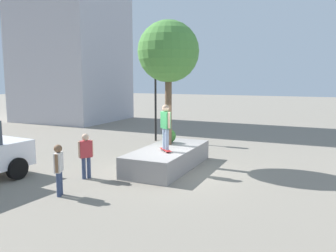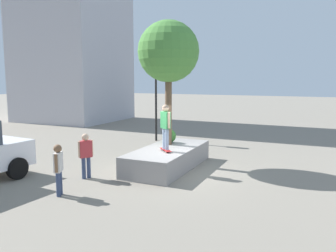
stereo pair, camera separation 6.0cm
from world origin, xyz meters
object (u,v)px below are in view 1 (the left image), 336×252
object	(u,v)px
planter_ledge	(168,158)
plaza_tree	(168,52)
skateboarder	(166,124)
bystander_watching	(59,166)
skateboard	(166,150)
passerby_with_bag	(86,153)
traffic_light_corner	(156,86)

from	to	relation	value
planter_ledge	plaza_tree	bearing A→B (deg)	22.84
skateboarder	bystander_watching	bearing A→B (deg)	154.02
skateboard	skateboarder	bearing A→B (deg)	-86.42
passerby_with_bag	skateboarder	bearing A→B (deg)	-48.46
skateboard	traffic_light_corner	size ratio (longest dim) A/B	0.15
planter_ledge	traffic_light_corner	distance (m)	6.71
skateboard	skateboarder	xyz separation A→B (m)	(0.00, -0.00, 1.02)
bystander_watching	passerby_with_bag	size ratio (longest dim) A/B	0.98
plaza_tree	skateboarder	bearing A→B (deg)	-160.33
bystander_watching	passerby_with_bag	world-z (taller)	passerby_with_bag
traffic_light_corner	bystander_watching	xyz separation A→B (m)	(-9.69, -1.43, -2.24)
plaza_tree	traffic_light_corner	xyz separation A→B (m)	(4.56, 2.82, -1.50)
skateboard	traffic_light_corner	xyz separation A→B (m)	(5.87, 3.29, 2.30)
traffic_light_corner	skateboarder	bearing A→B (deg)	-150.70
planter_ledge	skateboard	bearing A→B (deg)	-164.16
planter_ledge	passerby_with_bag	size ratio (longest dim) A/B	2.79
bystander_watching	planter_ledge	bearing A→B (deg)	-20.89
plaza_tree	traffic_light_corner	size ratio (longest dim) A/B	1.11
traffic_light_corner	planter_ledge	bearing A→B (deg)	-149.32
skateboarder	plaza_tree	bearing A→B (deg)	19.67
passerby_with_bag	planter_ledge	bearing A→B (deg)	-38.61
planter_ledge	passerby_with_bag	distance (m)	3.37
traffic_light_corner	passerby_with_bag	distance (m)	8.23
planter_ledge	passerby_with_bag	world-z (taller)	passerby_with_bag
traffic_light_corner	bystander_watching	world-z (taller)	traffic_light_corner
skateboarder	traffic_light_corner	xyz separation A→B (m)	(5.87, 3.29, 1.28)
skateboarder	passerby_with_bag	distance (m)	3.15
planter_ledge	plaza_tree	xyz separation A→B (m)	(0.70, 0.30, 4.26)
skateboard	bystander_watching	world-z (taller)	bystander_watching
plaza_tree	skateboarder	xyz separation A→B (m)	(-1.31, -0.47, -2.78)
planter_ledge	skateboarder	world-z (taller)	skateboarder
planter_ledge	skateboard	xyz separation A→B (m)	(-0.61, -0.17, 0.46)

